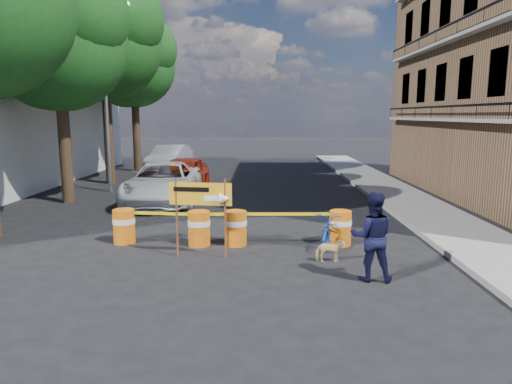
{
  "coord_description": "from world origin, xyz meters",
  "views": [
    {
      "loc": [
        0.6,
        -10.15,
        3.33
      ],
      "look_at": [
        0.47,
        1.84,
        1.3
      ],
      "focal_mm": 32.0,
      "sensor_mm": 36.0,
      "label": 1
    }
  ],
  "objects_px": {
    "pedestrian": "(372,237)",
    "bicycle": "(331,213)",
    "dog": "(330,251)",
    "sedan_red": "(182,175)",
    "barrel_far_right": "(340,227)",
    "sedan_silver": "(170,158)",
    "detour_sign": "(209,200)",
    "barrel_mid_right": "(236,227)",
    "barrel_mid_left": "(199,228)",
    "barrel_far_left": "(124,226)",
    "suv_white": "(163,183)"
  },
  "relations": [
    {
      "from": "barrel_mid_right",
      "to": "detour_sign",
      "type": "xyz_separation_m",
      "value": [
        -0.56,
        -1.1,
        0.92
      ]
    },
    {
      "from": "detour_sign",
      "to": "dog",
      "type": "xyz_separation_m",
      "value": [
        2.79,
        -0.28,
        -1.12
      ]
    },
    {
      "from": "barrel_far_right",
      "to": "sedan_red",
      "type": "bearing_deg",
      "value": 124.14
    },
    {
      "from": "barrel_mid_left",
      "to": "dog",
      "type": "relative_size",
      "value": 1.38
    },
    {
      "from": "detour_sign",
      "to": "barrel_far_right",
      "type": "bearing_deg",
      "value": 26.41
    },
    {
      "from": "barrel_mid_left",
      "to": "pedestrian",
      "type": "height_order",
      "value": "pedestrian"
    },
    {
      "from": "barrel_far_left",
      "to": "bicycle",
      "type": "distance_m",
      "value": 5.39
    },
    {
      "from": "barrel_mid_right",
      "to": "bicycle",
      "type": "height_order",
      "value": "bicycle"
    },
    {
      "from": "barrel_mid_left",
      "to": "bicycle",
      "type": "distance_m",
      "value": 3.4
    },
    {
      "from": "barrel_mid_right",
      "to": "bicycle",
      "type": "bearing_deg",
      "value": -1.67
    },
    {
      "from": "dog",
      "to": "sedan_red",
      "type": "relative_size",
      "value": 0.14
    },
    {
      "from": "barrel_far_right",
      "to": "pedestrian",
      "type": "height_order",
      "value": "pedestrian"
    },
    {
      "from": "barrel_mid_left",
      "to": "barrel_far_right",
      "type": "distance_m",
      "value": 3.64
    },
    {
      "from": "dog",
      "to": "suv_white",
      "type": "xyz_separation_m",
      "value": [
        -5.34,
        7.24,
        0.49
      ]
    },
    {
      "from": "barrel_far_left",
      "to": "suv_white",
      "type": "height_order",
      "value": "suv_white"
    },
    {
      "from": "pedestrian",
      "to": "bicycle",
      "type": "height_order",
      "value": "pedestrian"
    },
    {
      "from": "detour_sign",
      "to": "barrel_mid_right",
      "type": "bearing_deg",
      "value": 70.07
    },
    {
      "from": "detour_sign",
      "to": "pedestrian",
      "type": "bearing_deg",
      "value": -14.88
    },
    {
      "from": "barrel_far_left",
      "to": "barrel_far_right",
      "type": "bearing_deg",
      "value": -1.15
    },
    {
      "from": "suv_white",
      "to": "sedan_silver",
      "type": "height_order",
      "value": "sedan_silver"
    },
    {
      "from": "barrel_mid_left",
      "to": "sedan_silver",
      "type": "distance_m",
      "value": 15.92
    },
    {
      "from": "bicycle",
      "to": "dog",
      "type": "bearing_deg",
      "value": -80.78
    },
    {
      "from": "dog",
      "to": "detour_sign",
      "type": "bearing_deg",
      "value": 83.39
    },
    {
      "from": "barrel_far_left",
      "to": "bicycle",
      "type": "xyz_separation_m",
      "value": [
        5.37,
        -0.23,
        0.41
      ]
    },
    {
      "from": "detour_sign",
      "to": "dog",
      "type": "relative_size",
      "value": 2.9
    },
    {
      "from": "barrel_mid_right",
      "to": "sedan_red",
      "type": "xyz_separation_m",
      "value": [
        -2.75,
        8.09,
        0.3
      ]
    },
    {
      "from": "detour_sign",
      "to": "sedan_silver",
      "type": "relative_size",
      "value": 0.4
    },
    {
      "from": "detour_sign",
      "to": "dog",
      "type": "height_order",
      "value": "detour_sign"
    },
    {
      "from": "barrel_far_left",
      "to": "barrel_mid_right",
      "type": "distance_m",
      "value": 2.94
    },
    {
      "from": "sedan_silver",
      "to": "dog",
      "type": "bearing_deg",
      "value": -61.95
    },
    {
      "from": "barrel_far_right",
      "to": "dog",
      "type": "xyz_separation_m",
      "value": [
        -0.47,
        -1.42,
        -0.2
      ]
    },
    {
      "from": "bicycle",
      "to": "dog",
      "type": "height_order",
      "value": "bicycle"
    },
    {
      "from": "bicycle",
      "to": "sedan_red",
      "type": "relative_size",
      "value": 0.39
    },
    {
      "from": "barrel_mid_left",
      "to": "sedan_silver",
      "type": "height_order",
      "value": "sedan_silver"
    },
    {
      "from": "barrel_far_left",
      "to": "barrel_mid_left",
      "type": "relative_size",
      "value": 1.0
    },
    {
      "from": "bicycle",
      "to": "suv_white",
      "type": "bearing_deg",
      "value": 150.96
    },
    {
      "from": "pedestrian",
      "to": "suv_white",
      "type": "xyz_separation_m",
      "value": [
        -6.01,
        8.36,
        -0.15
      ]
    },
    {
      "from": "suv_white",
      "to": "sedan_red",
      "type": "relative_size",
      "value": 1.21
    },
    {
      "from": "barrel_far_left",
      "to": "dog",
      "type": "xyz_separation_m",
      "value": [
        5.17,
        -1.53,
        -0.2
      ]
    },
    {
      "from": "dog",
      "to": "sedan_red",
      "type": "bearing_deg",
      "value": 26.82
    },
    {
      "from": "pedestrian",
      "to": "sedan_red",
      "type": "bearing_deg",
      "value": -54.68
    },
    {
      "from": "barrel_mid_left",
      "to": "sedan_red",
      "type": "bearing_deg",
      "value": 102.56
    },
    {
      "from": "sedan_red",
      "to": "sedan_silver",
      "type": "distance_m",
      "value": 7.6
    },
    {
      "from": "dog",
      "to": "sedan_silver",
      "type": "distance_m",
      "value": 18.2
    },
    {
      "from": "sedan_red",
      "to": "barrel_far_left",
      "type": "bearing_deg",
      "value": -87.75
    },
    {
      "from": "barrel_far_right",
      "to": "dog",
      "type": "relative_size",
      "value": 1.38
    },
    {
      "from": "barrel_mid_left",
      "to": "barrel_far_right",
      "type": "relative_size",
      "value": 1.0
    },
    {
      "from": "barrel_far_left",
      "to": "sedan_silver",
      "type": "height_order",
      "value": "sedan_silver"
    },
    {
      "from": "pedestrian",
      "to": "dog",
      "type": "xyz_separation_m",
      "value": [
        -0.66,
        1.12,
        -0.63
      ]
    },
    {
      "from": "barrel_far_right",
      "to": "sedan_red",
      "type": "xyz_separation_m",
      "value": [
        -5.45,
        8.04,
        0.3
      ]
    }
  ]
}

